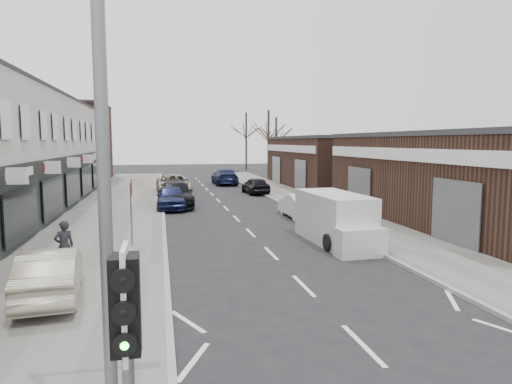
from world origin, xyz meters
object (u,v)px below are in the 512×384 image
street_lamp (117,107)px  white_van (336,220)px  sedan_on_pavement (50,273)px  parked_car_left_b (175,194)px  traffic_light (127,328)px  parked_car_left_a (171,197)px  warning_sign (132,193)px  parked_car_right_c (225,177)px  parked_car_right_b (255,185)px  parked_car_left_c (173,184)px  parked_car_right_a (299,206)px  pedestrian (64,246)px

street_lamp → white_van: street_lamp is taller
white_van → sedan_on_pavement: white_van is taller
parked_car_left_b → street_lamp: bearing=-92.9°
traffic_light → parked_car_left_a: 24.51m
warning_sign → traffic_light: bearing=-86.9°
traffic_light → parked_car_right_c: 40.76m
traffic_light → parked_car_left_a: bearing=87.7°
sedan_on_pavement → parked_car_right_b: 25.69m
sedan_on_pavement → parked_car_left_c: bearing=-105.4°
parked_car_right_a → parked_car_right_c: parked_car_right_c is taller
parked_car_right_a → street_lamp: bearing=66.3°
white_van → traffic_light: bearing=-122.2°
parked_car_left_c → parked_car_right_a: (6.52, -13.40, -0.10)m
white_van → parked_car_right_b: size_ratio=1.35×
parked_car_right_c → pedestrian: bearing=72.6°
parked_car_left_b → parked_car_right_c: size_ratio=1.03×
parked_car_left_b → parked_car_left_a: bearing=-105.4°
parked_car_left_c → parked_car_right_c: parked_car_right_c is taller
pedestrian → parked_car_left_c: size_ratio=0.29×
warning_sign → street_lamp: bearing=-87.2°
parked_car_left_c → parked_car_right_c: bearing=51.7°
sedan_on_pavement → pedestrian: (-0.14, 2.52, 0.15)m
parked_car_right_b → parked_car_left_a: bearing=42.1°
white_van → pedestrian: (-10.14, -2.66, -0.04)m
parked_car_left_a → parked_car_left_b: bearing=74.9°
parked_car_left_c → parked_car_right_a: size_ratio=1.36×
parked_car_left_b → parked_car_right_a: 8.81m
parked_car_left_c → parked_car_right_c: (5.22, 7.14, 0.00)m
parked_car_right_b → parked_car_right_c: 8.73m
pedestrian → white_van: bearing=170.9°
parked_car_left_a → parked_car_left_b: 1.08m
parked_car_right_b → parked_car_right_a: bearing=86.2°
warning_sign → parked_car_left_b: size_ratio=0.49×
parked_car_left_b → pedestrian: bearing=-104.4°
white_van → pedestrian: size_ratio=3.28×
parked_car_left_a → sedan_on_pavement: bearing=-101.4°
white_van → parked_car_left_a: bearing=117.4°
white_van → parked_car_left_c: bearing=104.4°
warning_sign → parked_car_left_b: bearing=79.8°
street_lamp → parked_car_right_a: (8.03, 18.43, -3.94)m
parked_car_left_c → parked_car_left_b: bearing=-92.8°
parked_car_left_a → parked_car_right_a: (6.90, -4.79, -0.07)m
sedan_on_pavement → parked_car_left_b: size_ratio=0.73×
parked_car_right_b → parked_car_right_c: parked_car_right_c is taller
parked_car_right_c → parked_car_right_b: bearing=98.5°
parked_car_left_b → parked_car_right_c: (5.30, 14.72, -0.02)m
pedestrian → parked_car_right_c: (9.26, 29.59, -0.16)m
street_lamp → sedan_on_pavement: 8.21m
traffic_light → parked_car_right_a: 21.25m
street_lamp → parked_car_left_c: bearing=87.3°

